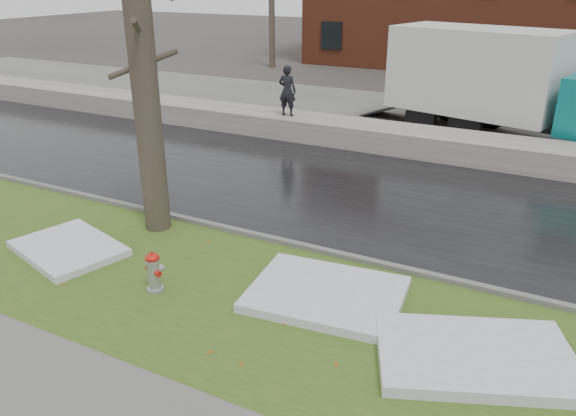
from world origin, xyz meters
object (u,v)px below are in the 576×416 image
at_px(worker, 287,91).
at_px(tree, 143,68).
at_px(fire_hydrant, 154,270).
at_px(box_truck, 509,83).

bearing_deg(worker, tree, 92.28).
relative_size(fire_hydrant, box_truck, 0.07).
height_order(fire_hydrant, tree, tree).
height_order(box_truck, worker, box_truck).
height_order(tree, worker, tree).
xyz_separation_m(tree, worker, (-0.96, 8.07, -1.93)).
relative_size(tree, box_truck, 0.64).
xyz_separation_m(tree, box_truck, (5.68, 11.26, -1.63)).
distance_m(box_truck, worker, 7.37).
relative_size(tree, worker, 4.07).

